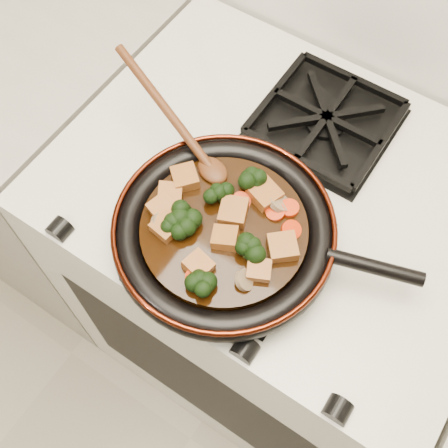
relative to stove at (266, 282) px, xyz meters
The scene contains 33 objects.
stove is the anchor object (origin of this frame).
burner_grate_front 0.48m from the stove, 90.00° to the right, with size 0.23×0.23×0.03m, color black, non-canonical shape.
burner_grate_back 0.48m from the stove, 90.00° to the left, with size 0.23×0.23×0.03m, color black, non-canonical shape.
skillet 0.52m from the stove, 96.09° to the right, with size 0.46×0.34×0.05m.
braising_sauce 0.52m from the stove, 96.81° to the right, with size 0.25×0.25×0.02m, color black.
tofu_cube_0 0.56m from the stove, 120.05° to the right, with size 0.04×0.04×0.02m, color #925421.
tofu_cube_1 0.54m from the stove, 62.43° to the right, with size 0.04×0.04×0.02m, color #925421.
tofu_cube_2 0.52m from the stove, 87.48° to the right, with size 0.04×0.04×0.02m, color #925421.
tofu_cube_3 0.57m from the stove, 93.15° to the right, with size 0.04×0.03×0.02m, color #925421.
tofu_cube_4 0.55m from the stove, 126.25° to the right, with size 0.04×0.04×0.02m, color #925421.
tofu_cube_5 0.54m from the stove, 133.47° to the right, with size 0.04×0.04×0.02m, color #925421.
tofu_cube_6 0.53m from the stove, 98.08° to the right, with size 0.04×0.04×0.02m, color #925421.
tofu_cube_7 0.56m from the stove, 113.16° to the right, with size 0.04×0.04×0.02m, color #925421.
tofu_cube_8 0.54m from the stove, 91.84° to the right, with size 0.04×0.03×0.02m, color #925421.
tofu_cube_9 0.55m from the stove, 71.73° to the right, with size 0.03×0.03×0.02m, color #925421.
broccoli_floret_0 0.55m from the stove, 79.01° to the right, with size 0.06×0.06×0.06m, color black, non-canonical shape.
broccoli_floret_1 0.53m from the stove, 111.27° to the right, with size 0.05×0.05×0.05m, color black, non-canonical shape.
broccoli_floret_2 0.56m from the stove, 110.84° to the right, with size 0.06×0.06×0.05m, color black, non-canonical shape.
broccoli_floret_3 0.56m from the stove, 110.92° to the right, with size 0.06×0.06×0.05m, color black, non-canonical shape.
broccoli_floret_4 0.53m from the stove, 104.00° to the right, with size 0.06×0.06×0.05m, color black, non-canonical shape.
broccoli_floret_5 0.58m from the stove, 88.49° to the right, with size 0.06×0.06×0.05m, color black, non-canonical shape.
broccoli_floret_6 0.56m from the stove, 112.12° to the right, with size 0.06×0.06×0.05m, color black, non-canonical shape.
carrot_coin_0 0.52m from the stove, 58.35° to the right, with size 0.03×0.03×0.01m, color red.
carrot_coin_1 0.52m from the stove, 70.68° to the right, with size 0.03×0.03×0.01m, color red.
carrot_coin_2 0.53m from the stove, 101.06° to the right, with size 0.03×0.03×0.01m, color red.
carrot_coin_3 0.57m from the stove, 91.82° to the right, with size 0.03×0.03×0.01m, color red.
carrot_coin_4 0.53m from the stove, 57.44° to the right, with size 0.03×0.03×0.01m, color red.
mushroom_slice_0 0.52m from the stove, 69.25° to the right, with size 0.04×0.04×0.01m, color #7C6447.
mushroom_slice_1 0.52m from the stove, 100.78° to the right, with size 0.04×0.04×0.01m, color #7C6447.
mushroom_slice_2 0.56m from the stove, 75.72° to the right, with size 0.03×0.03×0.01m, color #7C6447.
mushroom_slice_3 0.56m from the stove, 116.09° to the right, with size 0.03×0.03×0.01m, color #7C6447.
mushroom_slice_4 0.56m from the stove, 115.36° to the right, with size 0.04×0.04×0.01m, color #7C6447.
wooden_spoon 0.56m from the stove, 158.04° to the right, with size 0.16×0.07×0.25m.
Camera 1 is at (0.20, 1.21, 1.70)m, focal length 45.00 mm.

